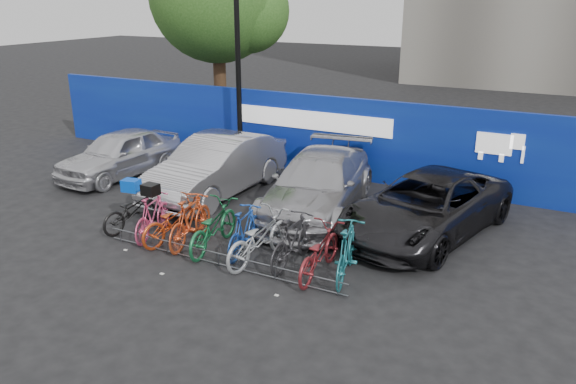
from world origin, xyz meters
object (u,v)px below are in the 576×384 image
Objects in this scene: bike_2 at (175,220)px; car_2 at (318,184)px; bike_0 at (134,210)px; bike_9 at (347,251)px; bike_6 at (259,237)px; bike_8 at (319,252)px; bike_7 at (293,240)px; car_3 at (426,206)px; bike_rack at (218,259)px; car_0 at (120,153)px; bike_3 at (190,221)px; lamppost at (238,63)px; car_1 at (217,166)px; bike_5 at (244,231)px; bike_1 at (153,216)px; bike_4 at (213,226)px.

car_2 is at bearing -113.04° from bike_2.
bike_0 is 5.31m from bike_9.
bike_6 is 1.07× the size of bike_8.
car_3 is at bearing -123.64° from bike_7.
bike_rack is 3.00× the size of bike_8.
bike_8 is at bearing 5.06° from bike_9.
bike_rack is 1.13× the size of car_3.
bike_8 is (7.94, -3.09, -0.20)m from car_0.
bike_3 is 0.91× the size of bike_6.
bike_2 is (-1.55, 0.61, 0.32)m from bike_rack.
car_0 is (-2.80, -2.32, -2.58)m from lamppost.
lamppost is at bearing -77.45° from bike_0.
bike_9 is at bearing -178.94° from bike_7.
bike_6 is at bearing -169.54° from bike_2.
car_1 is at bearing -166.85° from car_3.
car_3 is 2.47× the size of bike_6.
car_3 is 2.95× the size of bike_5.
car_1 reaches higher than bike_3.
car_2 is 4.09m from bike_1.
bike_0 is (-3.38, -2.93, -0.27)m from car_2.
bike_8 is (4.42, -3.05, -0.30)m from car_1.
bike_7 is 0.66m from bike_8.
bike_1 is 0.83× the size of bike_6.
bike_8 is (2.50, -0.05, -0.03)m from bike_4.
car_3 is 3.96m from bike_6.
bike_5 is at bearing -7.24° from bike_8.
bike_6 is (0.09, -3.08, -0.21)m from car_2.
bike_5 is at bearing -106.09° from car_2.
bike_5 is at bearing -170.49° from bike_0.
bike_7 is at bearing -17.25° from car_0.
car_2 reaches higher than bike_rack.
bike_0 is 0.87× the size of bike_6.
lamppost is 8.19m from bike_9.
bike_rack is at bearing -61.93° from lamppost.
bike_4 is at bearing -55.67° from car_1.
bike_1 reaches higher than bike_0.
bike_9 reaches higher than bike_rack.
car_0 is at bearing 148.45° from bike_rack.
lamppost is 5.08m from car_2.
bike_4 is 1.05× the size of bike_8.
bike_6 is 1.85m from bike_9.
bike_8 is at bearing 171.85° from bike_3.
bike_3 is (2.06, -5.37, -2.73)m from lamppost.
car_0 is 8.53m from bike_8.
car_3 is at bearing -116.02° from bike_8.
lamppost is 3.50m from car_1.
bike_5 reaches higher than bike_1.
bike_4 is 0.98× the size of bike_6.
lamppost is 4.46m from car_0.
bike_4 is (-1.09, -3.02, -0.22)m from car_2.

